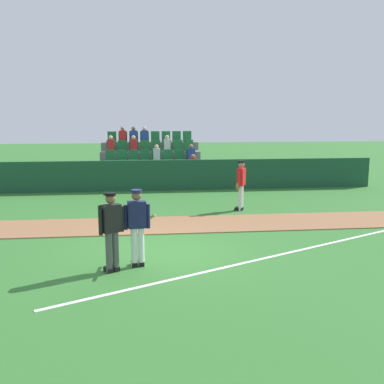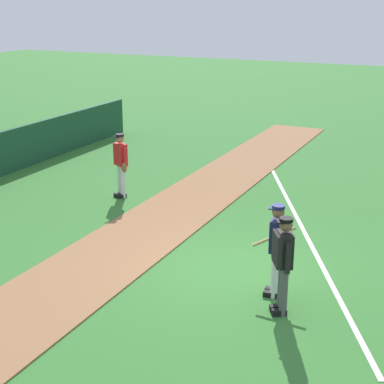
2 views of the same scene
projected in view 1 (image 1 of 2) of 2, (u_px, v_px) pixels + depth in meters
ground_plane at (161, 252)px, 11.32m from camera, size 80.00×80.00×0.00m
infield_dirt_path at (157, 225)px, 13.95m from camera, size 28.00×2.14×0.03m
foul_line_chalk at (284, 254)px, 11.16m from camera, size 10.77×5.47×0.01m
dugout_fence at (152, 175)px, 20.01m from camera, size 20.00×0.16×1.35m
stadium_bleachers at (151, 167)px, 22.26m from camera, size 5.00×3.80×2.70m
batter_navy_jersey at (137, 225)px, 10.12m from camera, size 0.72×0.75×1.76m
umpire_home_plate at (111, 227)px, 9.77m from camera, size 0.54×0.45×1.76m
runner_red_jersey at (241, 183)px, 15.94m from camera, size 0.46×0.60×1.76m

